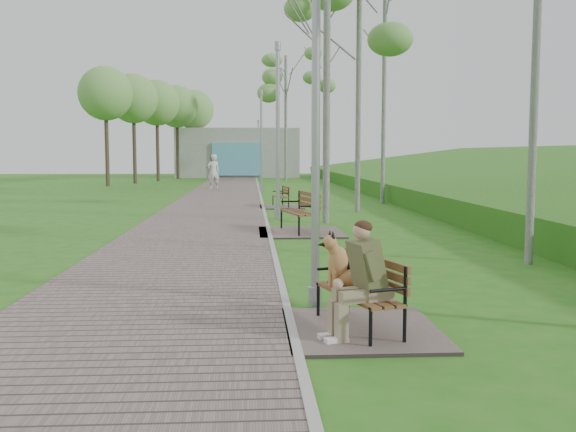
% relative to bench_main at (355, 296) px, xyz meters
% --- Properties ---
extents(walkway, '(3.50, 67.00, 0.04)m').
position_rel_bench_main_xyz_m(walkway, '(-2.43, 17.69, -0.39)').
color(walkway, '#60514E').
rests_on(walkway, ground).
extents(kerb, '(0.10, 67.00, 0.05)m').
position_rel_bench_main_xyz_m(kerb, '(-0.68, 17.69, -0.38)').
color(kerb, '#999993').
rests_on(kerb, ground).
extents(building_north, '(10.00, 5.20, 4.00)m').
position_rel_bench_main_xyz_m(building_north, '(-2.18, 47.16, 1.59)').
color(building_north, '#9E9E99').
rests_on(building_north, ground).
extents(bench_main, '(1.68, 1.86, 1.46)m').
position_rel_bench_main_xyz_m(bench_main, '(0.00, 0.00, 0.00)').
color(bench_main, '#60514E').
rests_on(bench_main, ground).
extents(bench_second, '(2.04, 2.27, 1.25)m').
position_rel_bench_main_xyz_m(bench_second, '(0.06, 8.81, -0.17)').
color(bench_second, '#60514E').
rests_on(bench_second, ground).
extents(bench_third, '(1.57, 1.74, 0.96)m').
position_rel_bench_main_xyz_m(bench_third, '(-0.04, 16.35, -0.23)').
color(bench_third, '#60514E').
rests_on(bench_third, ground).
extents(lamp_post_near, '(0.18, 0.18, 4.57)m').
position_rel_bench_main_xyz_m(lamp_post_near, '(-0.32, 1.17, 1.73)').
color(lamp_post_near, '#9A9CA1').
rests_on(lamp_post_near, ground).
extents(lamp_post_second, '(0.20, 0.20, 5.22)m').
position_rel_bench_main_xyz_m(lamp_post_second, '(-0.31, 12.32, 2.03)').
color(lamp_post_second, '#9A9CA1').
rests_on(lamp_post_second, ground).
extents(lamp_post_third, '(0.20, 0.20, 5.16)m').
position_rel_bench_main_xyz_m(lamp_post_third, '(-0.57, 25.92, 2.00)').
color(lamp_post_third, '#9A9CA1').
rests_on(lamp_post_third, ground).
extents(lamp_post_far, '(0.18, 0.18, 4.63)m').
position_rel_bench_main_xyz_m(lamp_post_far, '(-0.48, 45.17, 1.76)').
color(lamp_post_far, '#9A9CA1').
rests_on(lamp_post_far, ground).
extents(pedestrian_near, '(0.82, 0.69, 1.91)m').
position_rel_bench_main_xyz_m(pedestrian_near, '(-3.15, 28.29, 0.55)').
color(pedestrian_near, silver).
rests_on(pedestrian_near, ground).
extents(pedestrian_far, '(1.00, 0.83, 1.84)m').
position_rel_bench_main_xyz_m(pedestrian_far, '(-3.88, 39.28, 0.51)').
color(pedestrian_far, gray).
rests_on(pedestrian_far, ground).
extents(birch_mid_c, '(2.56, 2.56, 8.44)m').
position_rel_bench_main_xyz_m(birch_mid_c, '(2.44, 14.42, 6.22)').
color(birch_mid_c, silver).
rests_on(birch_mid_c, ground).
extents(birch_far_b, '(2.84, 2.84, 10.86)m').
position_rel_bench_main_xyz_m(birch_far_b, '(1.86, 21.66, 8.12)').
color(birch_far_b, silver).
rests_on(birch_far_b, ground).
extents(birch_distant_a, '(2.67, 2.67, 9.11)m').
position_rel_bench_main_xyz_m(birch_distant_a, '(1.37, 38.70, 6.75)').
color(birch_distant_a, silver).
rests_on(birch_distant_a, ground).
extents(birch_distant_b, '(2.93, 2.93, 9.50)m').
position_rel_bench_main_xyz_m(birch_distant_b, '(4.06, 38.24, 7.06)').
color(birch_distant_b, silver).
rests_on(birch_distant_b, ground).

